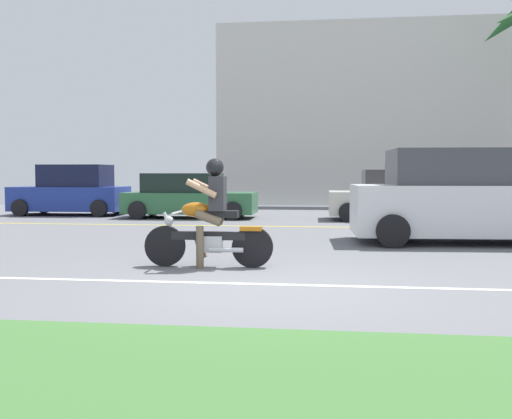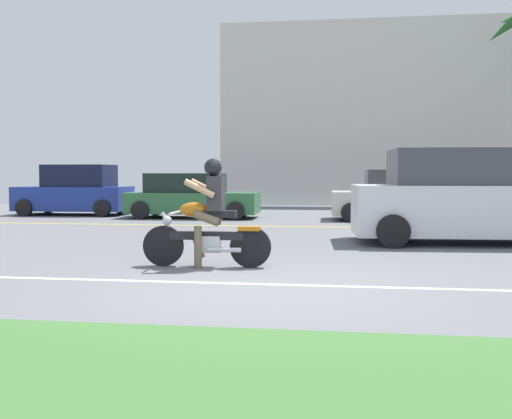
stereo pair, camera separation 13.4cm
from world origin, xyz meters
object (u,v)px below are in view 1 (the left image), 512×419
(motorcyclist, at_px, (209,221))
(parked_car_0, at_px, (72,192))
(suv_nearby, at_px, (471,197))
(parked_car_2, at_px, (395,197))
(parked_car_1, at_px, (188,197))

(motorcyclist, xyz_separation_m, parked_car_0, (-6.98, 10.53, 0.09))
(suv_nearby, xyz_separation_m, parked_car_2, (-0.94, 5.89, -0.21))
(motorcyclist, distance_m, suv_nearby, 5.98)
(parked_car_2, bearing_deg, parked_car_0, 175.41)
(parked_car_0, relative_size, parked_car_1, 0.91)
(motorcyclist, relative_size, parked_car_0, 0.52)
(motorcyclist, bearing_deg, suv_nearby, 39.36)
(motorcyclist, relative_size, suv_nearby, 0.40)
(motorcyclist, bearing_deg, parked_car_2, 69.20)
(parked_car_1, xyz_separation_m, parked_car_2, (6.41, -0.05, 0.04))
(suv_nearby, xyz_separation_m, parked_car_0, (-11.60, 6.74, -0.14))
(parked_car_0, xyz_separation_m, parked_car_2, (10.66, -0.86, -0.07))
(parked_car_1, relative_size, parked_car_2, 1.07)
(suv_nearby, relative_size, parked_car_1, 1.19)
(motorcyclist, height_order, suv_nearby, suv_nearby)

